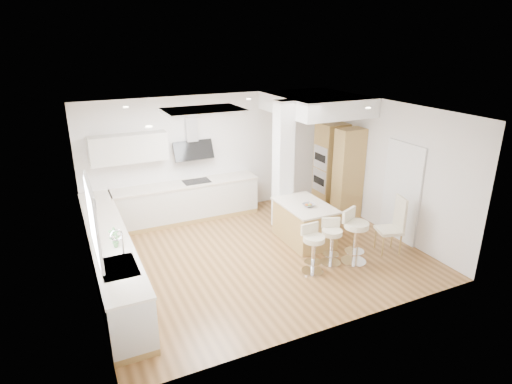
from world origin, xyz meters
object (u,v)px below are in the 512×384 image
bar_stool_b (331,239)px  dining_chair (395,223)px  peninsula (304,222)px  bar_stool_a (313,246)px  bar_stool_c (355,234)px

bar_stool_b → dining_chair: size_ratio=0.76×
peninsula → bar_stool_a: bar_stool_a is taller
peninsula → bar_stool_b: peninsula is taller
peninsula → dining_chair: bearing=-41.0°
bar_stool_b → dining_chair: (1.37, -0.14, 0.12)m
peninsula → bar_stool_b: bearing=-92.1°
dining_chair → bar_stool_a: bearing=-164.2°
bar_stool_c → dining_chair: (0.96, 0.02, 0.02)m
bar_stool_b → peninsula: bearing=109.3°
bar_stool_b → bar_stool_c: bearing=0.4°
bar_stool_b → dining_chair: bearing=15.6°
bar_stool_a → bar_stool_c: 0.89m
dining_chair → bar_stool_b: bearing=-169.5°
bar_stool_a → bar_stool_b: (0.48, 0.12, -0.02)m
dining_chair → peninsula: bearing=155.3°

